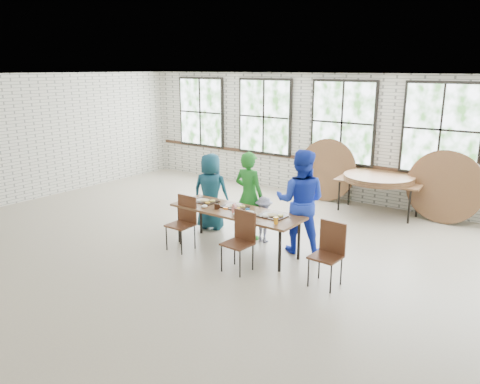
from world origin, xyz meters
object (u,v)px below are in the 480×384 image
at_px(chair_near_left, 184,218).
at_px(dining_table, 236,213).
at_px(storage_table, 378,183).
at_px(chair_near_right, 241,236).

bearing_deg(chair_near_left, dining_table, 29.08).
distance_m(dining_table, storage_table, 3.76).
height_order(chair_near_right, storage_table, chair_near_right).
bearing_deg(chair_near_left, storage_table, 63.41).
distance_m(chair_near_left, storage_table, 4.49).
bearing_deg(chair_near_left, chair_near_right, -5.49).
relative_size(dining_table, chair_near_right, 2.53).
bearing_deg(chair_near_right, dining_table, 136.47).
bearing_deg(dining_table, chair_near_left, -150.95).
relative_size(chair_near_left, storage_table, 0.51).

